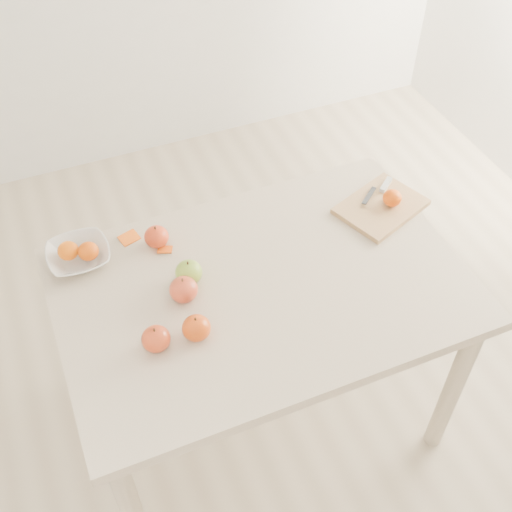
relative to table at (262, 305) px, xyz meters
name	(u,v)px	position (x,y,z in m)	size (l,w,h in m)	color
ground	(261,413)	(0.00, 0.00, -0.65)	(3.50, 3.50, 0.00)	#C6B293
table	(262,305)	(0.00, 0.00, 0.00)	(1.20, 0.80, 0.75)	beige
cutting_board	(381,207)	(0.49, 0.15, 0.11)	(0.27, 0.20, 0.02)	tan
board_tangerine	(392,198)	(0.52, 0.14, 0.14)	(0.06, 0.06, 0.05)	#C73C07
fruit_bowl	(79,256)	(-0.48, 0.30, 0.12)	(0.19, 0.19, 0.05)	silver
bowl_tangerine_near	(68,251)	(-0.50, 0.31, 0.14)	(0.06, 0.06, 0.06)	orange
bowl_tangerine_far	(88,251)	(-0.45, 0.28, 0.14)	(0.06, 0.06, 0.06)	red
orange_peel_a	(129,239)	(-0.32, 0.33, 0.10)	(0.06, 0.04, 0.00)	#EB5D10
orange_peel_b	(165,250)	(-0.23, 0.24, 0.10)	(0.04, 0.04, 0.00)	#CB4F0E
paring_knife	(383,186)	(0.53, 0.22, 0.12)	(0.16, 0.09, 0.01)	silver
apple_green	(189,272)	(-0.19, 0.09, 0.13)	(0.08, 0.08, 0.07)	#669C21
apple_red_d	(156,339)	(-0.35, -0.10, 0.13)	(0.08, 0.08, 0.07)	#A3140C
apple_red_c	(196,328)	(-0.24, -0.11, 0.13)	(0.08, 0.08, 0.07)	#A51808
apple_red_b	(184,290)	(-0.23, 0.04, 0.14)	(0.08, 0.08, 0.07)	maroon
apple_red_a	(156,237)	(-0.24, 0.27, 0.13)	(0.08, 0.08, 0.07)	#9A1D0D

